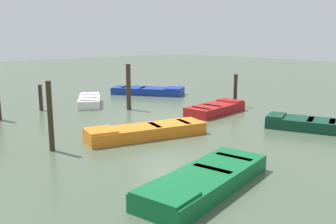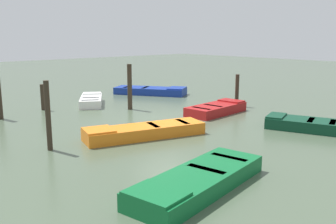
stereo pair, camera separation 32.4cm
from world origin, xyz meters
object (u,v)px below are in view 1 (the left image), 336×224
(rowboat_blue, at_px, (148,91))
(mooring_piling_near_left, at_px, (50,116))
(rowboat_red, at_px, (216,108))
(rowboat_dark_green, at_px, (304,123))
(mooring_piling_near_right, at_px, (235,90))
(rowboat_white, at_px, (89,101))
(rowboat_orange, at_px, (146,131))
(rowboat_green, at_px, (205,180))
(mooring_piling_center, at_px, (41,98))
(mooring_piling_far_left, at_px, (129,87))

(rowboat_blue, xyz_separation_m, mooring_piling_near_left, (6.44, -9.26, 0.85))
(rowboat_blue, bearing_deg, rowboat_red, -44.48)
(rowboat_dark_green, xyz_separation_m, mooring_piling_near_left, (-3.92, -8.12, 0.85))
(mooring_piling_near_right, bearing_deg, mooring_piling_near_left, -86.08)
(rowboat_dark_green, distance_m, rowboat_red, 4.11)
(rowboat_white, bearing_deg, mooring_piling_near_left, 173.21)
(rowboat_white, height_order, mooring_piling_near_left, mooring_piling_near_left)
(rowboat_dark_green, bearing_deg, rowboat_orange, 37.88)
(rowboat_red, relative_size, mooring_piling_near_left, 1.49)
(rowboat_red, bearing_deg, rowboat_dark_green, -92.61)
(rowboat_white, relative_size, rowboat_red, 0.88)
(rowboat_orange, bearing_deg, rowboat_red, -152.91)
(mooring_piling_near_right, bearing_deg, rowboat_green, -56.73)
(rowboat_orange, relative_size, mooring_piling_center, 3.56)
(mooring_piling_near_right, bearing_deg, rowboat_orange, -78.25)
(rowboat_dark_green, xyz_separation_m, rowboat_orange, (-3.16, -5.06, -0.00))
(rowboat_green, relative_size, mooring_piling_near_right, 2.61)
(rowboat_red, xyz_separation_m, rowboat_blue, (-6.25, 1.33, -0.00))
(rowboat_white, distance_m, rowboat_green, 11.53)
(rowboat_red, height_order, rowboat_green, same)
(rowboat_orange, xyz_separation_m, mooring_piling_near_right, (-1.45, 6.96, 0.57))
(rowboat_blue, height_order, mooring_piling_near_right, mooring_piling_near_right)
(rowboat_blue, relative_size, mooring_piling_far_left, 1.98)
(mooring_piling_far_left, xyz_separation_m, mooring_piling_near_left, (3.54, -5.62, 0.00))
(rowboat_green, height_order, mooring_piling_center, mooring_piling_center)
(mooring_piling_near_right, bearing_deg, rowboat_dark_green, -22.38)
(rowboat_dark_green, distance_m, rowboat_blue, 10.42)
(rowboat_green, height_order, mooring_piling_near_left, mooring_piling_near_left)
(mooring_piling_far_left, bearing_deg, rowboat_green, -27.08)
(rowboat_white, bearing_deg, mooring_piling_center, 115.73)
(rowboat_white, height_order, rowboat_dark_green, same)
(rowboat_white, bearing_deg, rowboat_dark_green, -128.49)
(rowboat_red, bearing_deg, rowboat_white, 113.28)
(rowboat_red, height_order, mooring_piling_near_left, mooring_piling_near_left)
(mooring_piling_center, bearing_deg, rowboat_red, 42.44)
(rowboat_blue, distance_m, mooring_piling_far_left, 4.74)
(rowboat_blue, bearing_deg, mooring_piling_near_right, -25.03)
(rowboat_dark_green, height_order, mooring_piling_near_left, mooring_piling_near_left)
(rowboat_orange, height_order, mooring_piling_near_left, mooring_piling_near_left)
(rowboat_red, xyz_separation_m, mooring_piling_near_right, (-0.50, 2.08, 0.57))
(rowboat_blue, height_order, rowboat_green, same)
(rowboat_green, bearing_deg, rowboat_red, -152.09)
(rowboat_green, bearing_deg, mooring_piling_far_left, -127.30)
(mooring_piling_far_left, distance_m, mooring_piling_near_right, 5.25)
(rowboat_orange, distance_m, mooring_piling_center, 6.94)
(rowboat_dark_green, bearing_deg, rowboat_blue, -26.49)
(rowboat_white, xyz_separation_m, rowboat_orange, (6.59, -1.82, -0.00))
(rowboat_blue, distance_m, mooring_piling_near_left, 11.31)
(rowboat_red, bearing_deg, mooring_piling_near_left, 176.20)
(rowboat_orange, height_order, mooring_piling_near_right, mooring_piling_near_right)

